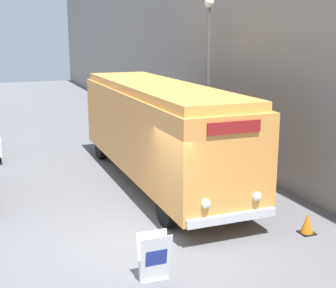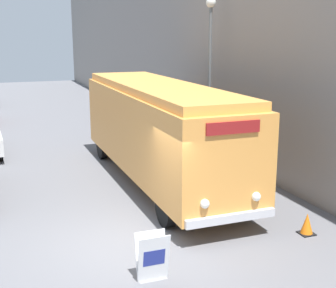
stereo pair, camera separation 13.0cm
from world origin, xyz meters
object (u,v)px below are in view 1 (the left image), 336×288
(sign_board, at_px, (155,257))
(traffic_cone, at_px, (307,223))
(vintage_bus, at_px, (157,127))
(streetlamp, at_px, (208,56))

(sign_board, bearing_deg, traffic_cone, 9.51)
(vintage_bus, relative_size, streetlamp, 1.66)
(sign_board, height_order, streetlamp, streetlamp)
(traffic_cone, bearing_deg, vintage_bus, 110.64)
(vintage_bus, height_order, traffic_cone, vintage_bus)
(vintage_bus, distance_m, traffic_cone, 5.80)
(sign_board, bearing_deg, vintage_bus, 69.30)
(vintage_bus, bearing_deg, traffic_cone, -69.36)
(sign_board, relative_size, traffic_cone, 1.83)
(vintage_bus, xyz_separation_m, traffic_cone, (1.97, -5.22, -1.57))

